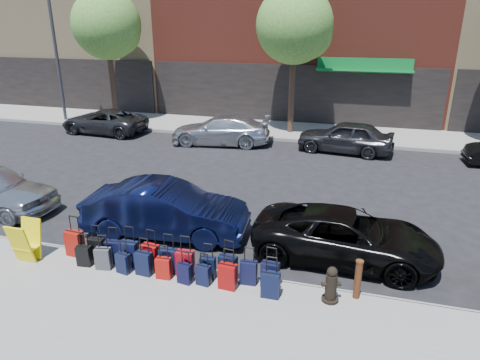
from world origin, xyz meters
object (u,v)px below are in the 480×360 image
(car_near_2, at_px, (345,236))
(car_far_1, at_px, (221,130))
(bollard, at_px, (358,279))
(car_far_0, at_px, (104,121))
(suitcase_front_5, at_px, (169,260))
(tree_left, at_px, (109,27))
(fire_hydrant, at_px, (331,285))
(car_near_1, at_px, (166,210))
(display_rack, at_px, (26,242))
(streetlight, at_px, (58,41))
(tree_center, at_px, (297,27))
(car_far_2, at_px, (345,137))

(car_near_2, distance_m, car_far_1, 11.46)
(bollard, xyz_separation_m, car_far_0, (-13.51, 11.70, 0.03))
(suitcase_front_5, bearing_deg, car_far_1, 101.12)
(car_near_2, bearing_deg, tree_left, 50.22)
(fire_hydrant, height_order, car_far_0, car_far_0)
(tree_left, distance_m, car_near_1, 15.91)
(display_rack, bearing_deg, suitcase_front_5, 8.02)
(tree_left, distance_m, fire_hydrant, 20.44)
(car_far_0, bearing_deg, car_far_1, 90.12)
(streetlight, distance_m, car_near_2, 20.79)
(tree_left, relative_size, suitcase_front_5, 7.54)
(tree_left, height_order, tree_center, same)
(display_rack, xyz_separation_m, car_far_2, (7.03, 12.14, 0.08))
(streetlight, relative_size, car_near_2, 1.73)
(tree_left, relative_size, display_rack, 7.17)
(car_far_0, xyz_separation_m, car_far_2, (12.68, -0.18, 0.09))
(bollard, relative_size, car_near_1, 0.20)
(car_near_1, height_order, car_near_2, car_near_1)
(streetlight, height_order, car_near_2, streetlight)
(car_near_1, bearing_deg, suitcase_front_5, -158.82)
(tree_center, relative_size, car_near_1, 1.59)
(streetlight, xyz_separation_m, car_far_2, (16.27, -1.93, -3.93))
(tree_center, xyz_separation_m, car_far_0, (-9.85, -2.45, -4.77))
(tree_center, distance_m, car_far_2, 6.07)
(car_near_1, height_order, car_far_2, car_near_1)
(car_far_2, bearing_deg, tree_center, -125.91)
(streetlight, height_order, suitcase_front_5, streetlight)
(bollard, relative_size, display_rack, 0.89)
(car_far_1, bearing_deg, car_near_2, 26.47)
(tree_left, relative_size, streetlight, 0.91)
(car_far_2, bearing_deg, car_near_1, -17.52)
(suitcase_front_5, distance_m, car_near_2, 4.42)
(tree_center, distance_m, car_far_1, 6.32)
(tree_left, distance_m, tree_center, 10.50)
(streetlight, distance_m, car_far_1, 11.26)
(streetlight, bearing_deg, display_rack, -56.70)
(suitcase_front_5, bearing_deg, bollard, 1.11)
(suitcase_front_5, xyz_separation_m, car_near_2, (3.93, 2.00, 0.19))
(bollard, relative_size, car_far_2, 0.21)
(car_near_1, relative_size, car_far_1, 0.95)
(tree_left, xyz_separation_m, car_far_2, (13.33, -2.63, -4.68))
(car_near_1, relative_size, car_near_2, 0.99)
(streetlight, height_order, display_rack, streetlight)
(tree_center, bearing_deg, tree_left, 180.00)
(fire_hydrant, xyz_separation_m, car_far_1, (-6.25, 11.57, 0.18))
(streetlight, xyz_separation_m, car_far_1, (10.32, -2.14, -3.96))
(suitcase_front_5, relative_size, display_rack, 0.95)
(bollard, bearing_deg, suitcase_front_5, -177.73)
(car_far_0, height_order, car_far_1, car_far_1)
(fire_hydrant, bearing_deg, streetlight, 120.38)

